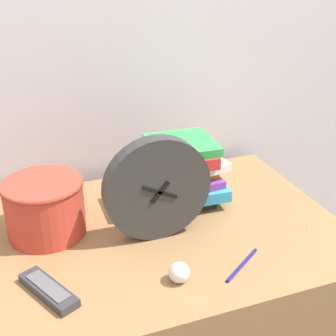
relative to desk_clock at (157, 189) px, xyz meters
name	(u,v)px	position (x,y,z in m)	size (l,w,h in m)	color
wall_back	(85,20)	(-0.07, 0.44, 0.35)	(6.00, 0.04, 2.40)	silver
desk	(134,335)	(-0.07, 0.02, -0.49)	(1.14, 0.69, 0.71)	olive
desk_clock	(157,189)	(0.00, 0.00, 0.00)	(0.28, 0.05, 0.28)	#333333
book_stack	(179,174)	(0.12, 0.15, -0.05)	(0.26, 0.21, 0.19)	#232328
basket	(45,206)	(-0.27, 0.11, -0.06)	(0.21, 0.21, 0.15)	#C63D2D
tv_remote	(48,290)	(-0.30, -0.13, -0.13)	(0.12, 0.17, 0.02)	#333338
crumpled_paper_ball	(179,272)	(-0.02, -0.19, -0.11)	(0.05, 0.05, 0.05)	white
pen	(242,265)	(0.15, -0.19, -0.13)	(0.13, 0.09, 0.01)	navy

